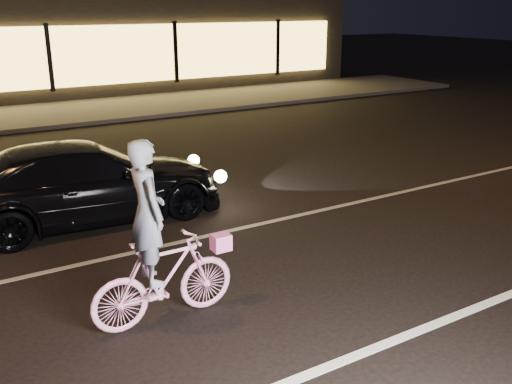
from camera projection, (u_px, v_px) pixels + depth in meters
ground at (326, 278)px, 7.23m from camera, size 90.00×90.00×0.00m
lane_stripe_near at (414, 333)px, 6.01m from camera, size 60.00×0.12×0.01m
lane_stripe_far at (246, 227)px, 8.85m from camera, size 60.00×0.10×0.01m
sidewalk at (68, 113)px, 17.76m from camera, size 30.00×4.00×0.12m
storefront at (24, 35)px, 21.94m from camera, size 25.40×8.42×4.20m
cyclist at (159, 260)px, 6.03m from camera, size 1.63×0.56×2.05m
sedan at (86, 182)px, 8.99m from camera, size 4.42×1.97×1.26m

